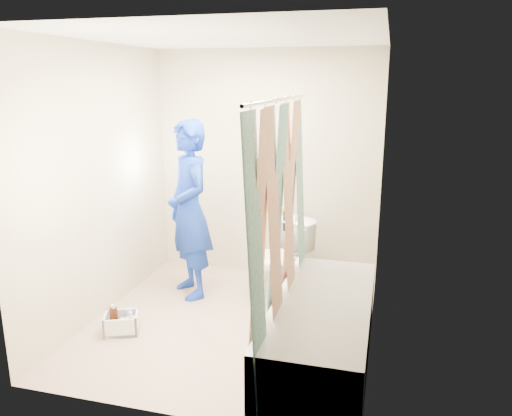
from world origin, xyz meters
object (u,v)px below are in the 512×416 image
(plumber, at_px, (189,210))
(cleaning_caddy, at_px, (123,324))
(bathtub, at_px, (322,329))
(toilet, at_px, (279,259))

(plumber, bearing_deg, cleaning_caddy, -58.91)
(bathtub, height_order, toilet, toilet)
(plumber, xyz_separation_m, cleaning_caddy, (-0.26, -0.91, -0.79))
(bathtub, relative_size, toilet, 2.37)
(bathtub, relative_size, cleaning_caddy, 5.11)
(bathtub, height_order, plumber, plumber)
(bathtub, distance_m, plumber, 1.80)
(bathtub, distance_m, toilet, 1.27)
(cleaning_caddy, bearing_deg, toilet, 22.46)
(toilet, relative_size, cleaning_caddy, 2.16)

